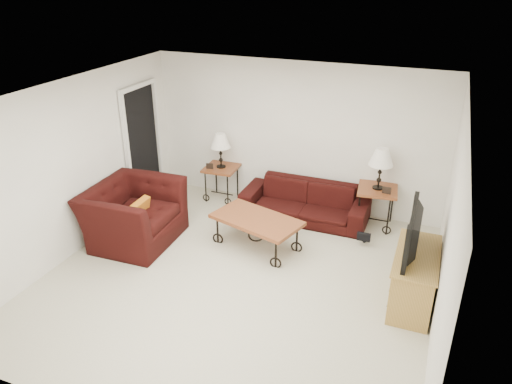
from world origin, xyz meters
TOP-DOWN VIEW (x-y plane):
  - ground at (0.00, 0.00)m, footprint 5.00×5.00m
  - wall_back at (0.00, 2.50)m, footprint 5.00×0.02m
  - wall_front at (0.00, -2.50)m, footprint 5.00×0.02m
  - wall_left at (-2.50, 0.00)m, footprint 0.02×5.00m
  - wall_right at (2.50, 0.00)m, footprint 0.02×5.00m
  - ceiling at (0.00, 0.00)m, footprint 5.00×5.00m
  - doorway at (-2.47, 1.65)m, footprint 0.08×0.94m
  - sofa at (0.34, 2.02)m, footprint 2.08×0.81m
  - side_table_left at (-1.25, 2.20)m, footprint 0.59×0.59m
  - side_table_right at (1.48, 2.20)m, footprint 0.67×0.67m
  - lamp_left at (-1.25, 2.20)m, footprint 0.37×0.37m
  - lamp_right at (1.48, 2.20)m, footprint 0.42×0.42m
  - photo_frame_left at (-1.40, 2.05)m, footprint 0.12×0.04m
  - photo_frame_right at (1.63, 2.05)m, footprint 0.13×0.03m
  - coffee_table at (-0.06, 0.88)m, footprint 1.44×1.03m
  - armchair at (-1.88, 0.39)m, footprint 1.23×1.40m
  - throw_pillow at (-1.73, 0.34)m, footprint 0.12×0.40m
  - tv_stand at (2.23, 0.38)m, footprint 0.48×1.15m
  - television at (2.21, 0.38)m, footprint 0.14×1.03m
  - backpack at (1.43, 1.59)m, footprint 0.31×0.24m

SIDE VIEW (x-z plane):
  - ground at x=0.00m, z-range 0.00..0.00m
  - backpack at x=1.43m, z-range 0.00..0.39m
  - coffee_table at x=-0.06m, z-range 0.00..0.49m
  - sofa at x=0.34m, z-range 0.00..0.61m
  - side_table_left at x=-1.25m, z-range 0.00..0.62m
  - side_table_right at x=1.48m, z-range 0.00..0.66m
  - tv_stand at x=2.23m, z-range 0.00..0.69m
  - armchair at x=-1.88m, z-range 0.00..0.88m
  - throw_pillow at x=-1.73m, z-range 0.32..0.72m
  - photo_frame_left at x=-1.40m, z-range 0.62..0.72m
  - photo_frame_right at x=1.63m, z-range 0.66..0.77m
  - lamp_left at x=-1.25m, z-range 0.62..1.23m
  - television at x=2.21m, z-range 0.69..1.29m
  - lamp_right at x=1.48m, z-range 0.66..1.33m
  - doorway at x=-2.47m, z-range 0.00..2.04m
  - wall_back at x=0.00m, z-range 0.00..2.50m
  - wall_front at x=0.00m, z-range 0.00..2.50m
  - wall_left at x=-2.50m, z-range 0.00..2.50m
  - wall_right at x=2.50m, z-range 0.00..2.50m
  - ceiling at x=0.00m, z-range 2.50..2.50m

